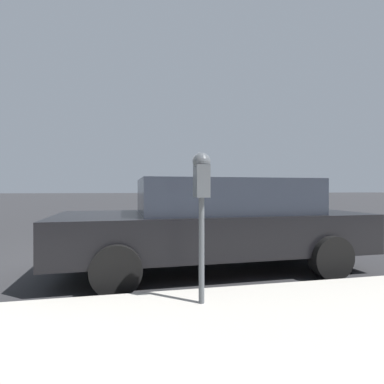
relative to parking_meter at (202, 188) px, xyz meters
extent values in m
plane|color=#2B2B2D|center=(2.65, 0.50, -1.33)|extent=(220.00, 220.00, 0.00)
cylinder|color=#4C5156|center=(0.00, 0.00, -0.65)|extent=(0.06, 0.06, 1.11)
cube|color=#4C5156|center=(0.00, 0.00, 0.07)|extent=(0.20, 0.14, 0.34)
sphere|color=#4C5156|center=(0.00, 0.00, 0.28)|extent=(0.19, 0.19, 0.19)
cube|color=#B21919|center=(0.11, 0.00, 0.03)|extent=(0.01, 0.11, 0.12)
cube|color=black|center=(0.11, 0.00, 0.15)|extent=(0.01, 0.10, 0.08)
cube|color=black|center=(1.75, -0.61, -0.71)|extent=(2.01, 4.96, 0.61)
cube|color=#232833|center=(1.75, -0.80, -0.12)|extent=(1.74, 2.79, 0.56)
cylinder|color=black|center=(0.76, 0.90, -1.01)|extent=(0.23, 0.64, 0.64)
cylinder|color=black|center=(2.67, 0.94, -1.01)|extent=(0.23, 0.64, 0.64)
cylinder|color=black|center=(0.83, -2.15, -1.01)|extent=(0.23, 0.64, 0.64)
cylinder|color=black|center=(2.74, -2.11, -1.01)|extent=(0.23, 0.64, 0.64)
camera|label=1|loc=(-3.04, 0.74, -0.02)|focal=28.00mm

